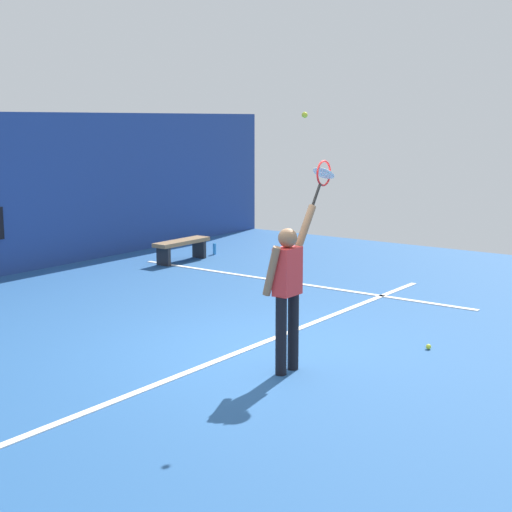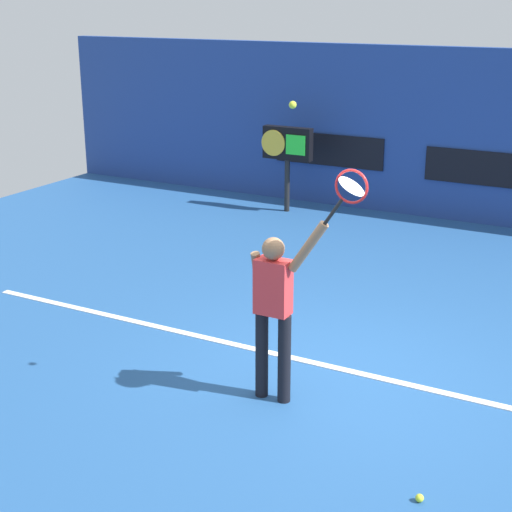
{
  "view_description": "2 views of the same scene",
  "coord_description": "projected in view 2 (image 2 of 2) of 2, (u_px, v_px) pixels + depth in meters",
  "views": [
    {
      "loc": [
        -7.56,
        -5.56,
        2.9
      ],
      "look_at": [
        -0.72,
        -0.54,
        1.39
      ],
      "focal_mm": 54.16,
      "sensor_mm": 36.0,
      "label": 1
    },
    {
      "loc": [
        2.76,
        -7.0,
        3.84
      ],
      "look_at": [
        -0.62,
        -0.72,
        1.47
      ],
      "focal_mm": 54.69,
      "sensor_mm": 36.0,
      "label": 2
    }
  ],
  "objects": [
    {
      "name": "court_baseline",
      "position": [
        344.0,
        370.0,
        8.43
      ],
      "size": [
        10.0,
        0.1,
        0.01
      ],
      "primitive_type": "cube",
      "color": "white",
      "rests_on": "ground_plane"
    },
    {
      "name": "tennis_ball",
      "position": [
        293.0,
        105.0,
        6.77
      ],
      "size": [
        0.07,
        0.07,
        0.07
      ],
      "primitive_type": "sphere",
      "color": "#CCE033"
    },
    {
      "name": "spare_ball",
      "position": [
        420.0,
        498.0,
        6.22
      ],
      "size": [
        0.07,
        0.07,
        0.07
      ],
      "primitive_type": "sphere",
      "color": "#CCE033",
      "rests_on": "ground_plane"
    },
    {
      "name": "sponsor_banner_center",
      "position": [
        488.0,
        169.0,
        13.53
      ],
      "size": [
        2.2,
        0.03,
        0.6
      ],
      "primitive_type": "cube",
      "color": "black"
    },
    {
      "name": "back_wall",
      "position": [
        492.0,
        138.0,
        13.47
      ],
      "size": [
        18.0,
        0.2,
        3.04
      ],
      "primitive_type": "cube",
      "color": "navy",
      "rests_on": "ground_plane"
    },
    {
      "name": "scoreboard_clock",
      "position": [
        287.0,
        147.0,
        14.33
      ],
      "size": [
        0.96,
        0.2,
        1.59
      ],
      "color": "black",
      "rests_on": "ground_plane"
    },
    {
      "name": "ground_plane",
      "position": [
        339.0,
        376.0,
        8.3
      ],
      "size": [
        18.0,
        18.0,
        0.0
      ],
      "primitive_type": "plane",
      "color": "#23518C"
    },
    {
      "name": "tennis_player",
      "position": [
        274.0,
        305.0,
        7.54
      ],
      "size": [
        0.8,
        0.31,
        1.92
      ],
      "color": "black",
      "rests_on": "ground_plane"
    },
    {
      "name": "tennis_racket",
      "position": [
        349.0,
        189.0,
        6.82
      ],
      "size": [
        0.48,
        0.27,
        0.6
      ],
      "color": "black"
    },
    {
      "name": "sponsor_banner_portside",
      "position": [
        329.0,
        150.0,
        14.86
      ],
      "size": [
        2.2,
        0.03,
        0.6
      ],
      "primitive_type": "cube",
      "color": "black"
    }
  ]
}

